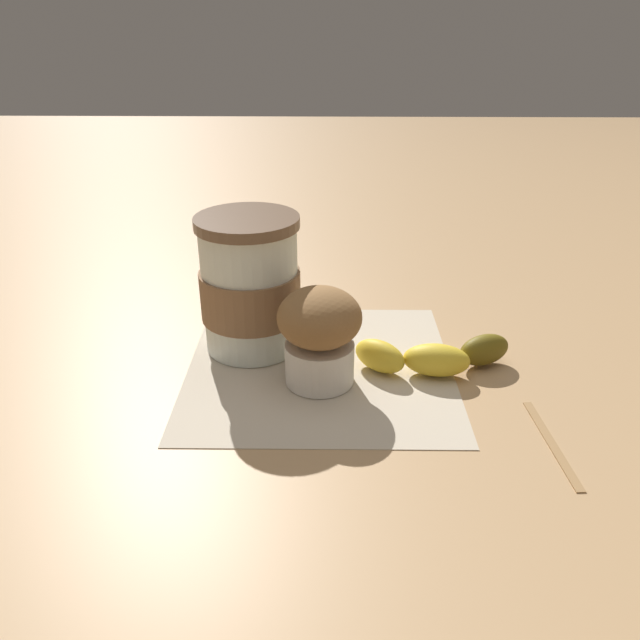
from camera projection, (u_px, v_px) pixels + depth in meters
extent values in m
plane|color=tan|center=(320.00, 367.00, 0.58)|extent=(3.00, 3.00, 0.00)
cube|color=beige|center=(320.00, 366.00, 0.58)|extent=(0.25, 0.25, 0.00)
cylinder|color=silver|center=(250.00, 289.00, 0.59)|extent=(0.09, 0.09, 0.12)
cylinder|color=brown|center=(247.00, 222.00, 0.56)|extent=(0.10, 0.10, 0.01)
cylinder|color=#846042|center=(251.00, 294.00, 0.59)|extent=(0.10, 0.10, 0.05)
cylinder|color=white|center=(319.00, 362.00, 0.55)|extent=(0.06, 0.06, 0.04)
ellipsoid|color=olive|center=(319.00, 317.00, 0.53)|extent=(0.07, 0.07, 0.05)
ellipsoid|color=gold|center=(380.00, 356.00, 0.57)|extent=(0.06, 0.05, 0.03)
ellipsoid|color=gold|center=(436.00, 360.00, 0.56)|extent=(0.06, 0.04, 0.03)
ellipsoid|color=brown|center=(484.00, 350.00, 0.58)|extent=(0.06, 0.04, 0.03)
cube|color=#9E7547|center=(552.00, 443.00, 0.48)|extent=(0.01, 0.11, 0.00)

